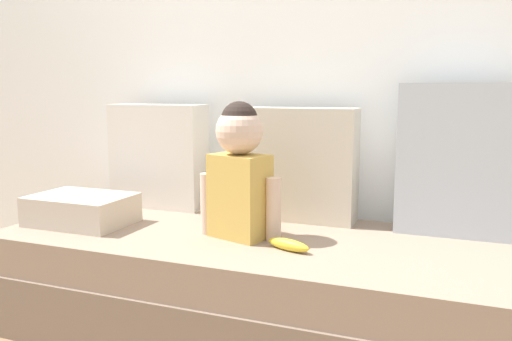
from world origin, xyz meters
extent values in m
plane|color=#93704C|center=(0.00, 0.00, 0.00)|extent=(12.00, 12.00, 0.00)
cube|color=white|center=(0.00, 0.53, 1.20)|extent=(5.33, 0.10, 2.39)
cube|color=#826C5B|center=(0.00, 0.00, 0.12)|extent=(2.13, 0.80, 0.24)
cube|color=gray|center=(0.00, 0.00, 0.32)|extent=(2.06, 0.78, 0.15)
cube|color=silver|center=(-0.66, 0.30, 0.63)|extent=(0.45, 0.16, 0.48)
cube|color=beige|center=(0.00, 0.30, 0.63)|extent=(0.54, 0.16, 0.47)
cube|color=#B2BCC6|center=(0.66, 0.30, 0.68)|extent=(0.45, 0.16, 0.57)
cube|color=gold|center=(-0.10, -0.04, 0.55)|extent=(0.24, 0.19, 0.31)
sphere|color=beige|center=(-0.10, -0.04, 0.79)|extent=(0.18, 0.18, 0.18)
sphere|color=#2D231E|center=(-0.10, -0.04, 0.83)|extent=(0.14, 0.14, 0.14)
cylinder|color=beige|center=(-0.23, -0.04, 0.51)|extent=(0.06, 0.06, 0.23)
cylinder|color=beige|center=(0.04, -0.04, 0.51)|extent=(0.06, 0.06, 0.23)
ellipsoid|color=yellow|center=(0.12, -0.13, 0.41)|extent=(0.18, 0.10, 0.04)
cube|color=beige|center=(-0.78, -0.10, 0.45)|extent=(0.40, 0.28, 0.12)
camera|label=1|loc=(0.64, -1.76, 0.93)|focal=36.02mm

